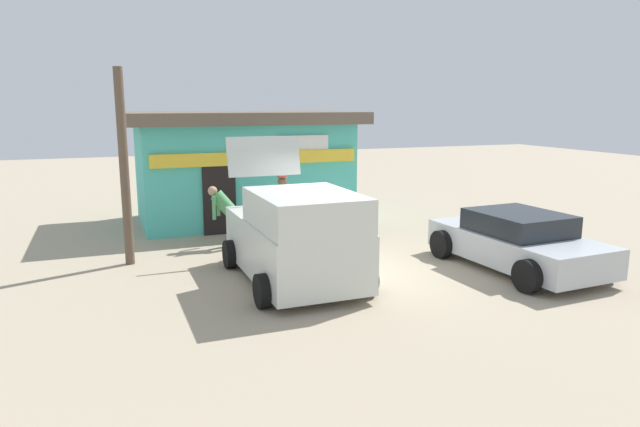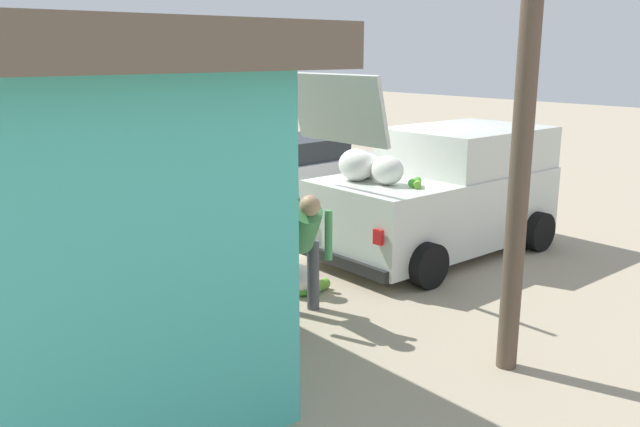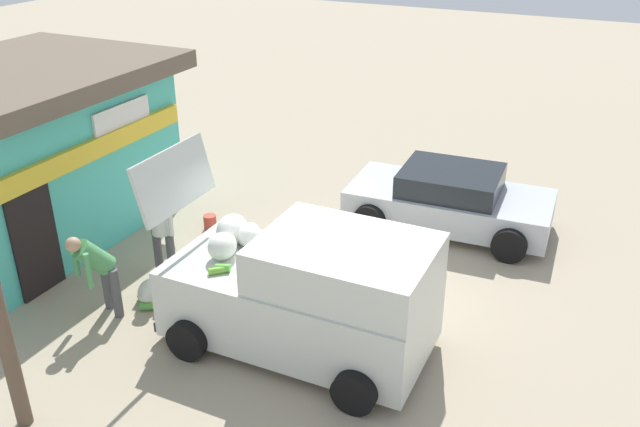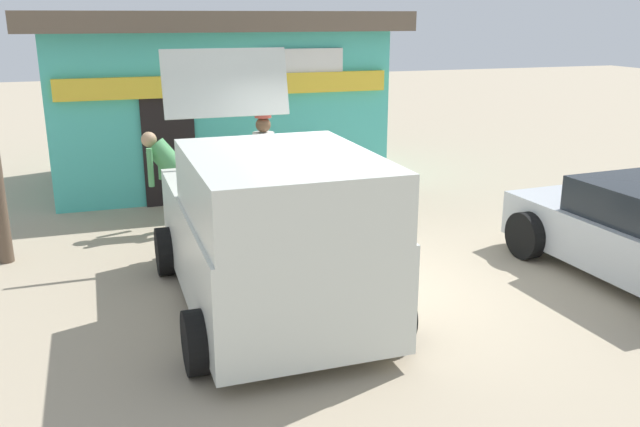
{
  "view_description": "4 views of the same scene",
  "coord_description": "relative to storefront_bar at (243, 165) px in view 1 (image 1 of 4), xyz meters",
  "views": [
    {
      "loc": [
        -4.81,
        -10.93,
        3.56
      ],
      "look_at": [
        -0.1,
        1.3,
        1.01
      ],
      "focal_mm": 31.85,
      "sensor_mm": 36.0,
      "label": 1
    },
    {
      "loc": [
        -7.88,
        7.53,
        3.1
      ],
      "look_at": [
        -0.41,
        1.27,
        0.7
      ],
      "focal_mm": 37.31,
      "sensor_mm": 36.0,
      "label": 2
    },
    {
      "loc": [
        -8.8,
        -4.24,
        6.32
      ],
      "look_at": [
        0.71,
        0.29,
        1.19
      ],
      "focal_mm": 37.89,
      "sensor_mm": 36.0,
      "label": 3
    },
    {
      "loc": [
        -3.0,
        -7.38,
        3.25
      ],
      "look_at": [
        -0.37,
        0.56,
        0.76
      ],
      "focal_mm": 37.56,
      "sensor_mm": 36.0,
      "label": 4
    }
  ],
  "objects": [
    {
      "name": "paint_bucket",
      "position": [
        2.1,
        -3.09,
        -1.55
      ],
      "size": [
        0.26,
        0.26,
        0.31
      ],
      "primitive_type": "cylinder",
      "color": "#BF3F33",
      "rests_on": "ground_plane"
    },
    {
      "name": "delivery_van",
      "position": [
        -0.52,
        -6.61,
        -0.75
      ],
      "size": [
        2.27,
        4.17,
        2.82
      ],
      "color": "silver",
      "rests_on": "ground_plane"
    },
    {
      "name": "unloaded_banana_pile",
      "position": [
        -0.55,
        -3.71,
        -1.54
      ],
      "size": [
        0.75,
        0.73,
        0.38
      ],
      "color": "silver",
      "rests_on": "ground_plane"
    },
    {
      "name": "vendor_standing",
      "position": [
        0.21,
        -3.42,
        -0.68
      ],
      "size": [
        0.39,
        0.56,
        1.77
      ],
      "color": "#4C4C51",
      "rests_on": "ground_plane"
    },
    {
      "name": "customer_bending",
      "position": [
        -1.24,
        -3.26,
        -0.77
      ],
      "size": [
        0.74,
        0.66,
        1.54
      ],
      "color": "#4C4C51",
      "rests_on": "ground_plane"
    },
    {
      "name": "parked_sedan",
      "position": [
        4.31,
        -7.42,
        -1.11
      ],
      "size": [
        2.39,
        4.11,
        1.25
      ],
      "color": "#B2B7BC",
      "rests_on": "ground_plane"
    },
    {
      "name": "storefront_bar",
      "position": [
        0.0,
        0.0,
        0.0
      ],
      "size": [
        6.81,
        4.3,
        3.31
      ],
      "color": "#4CC6B7",
      "rests_on": "ground_plane"
    },
    {
      "name": "utility_pole",
      "position": [
        -3.59,
        -4.01,
        0.46
      ],
      "size": [
        0.2,
        0.2,
        4.33
      ],
      "primitive_type": "cylinder",
      "color": "brown",
      "rests_on": "ground_plane"
    },
    {
      "name": "ground_plane",
      "position": [
        0.79,
        -6.15,
        -1.71
      ],
      "size": [
        60.0,
        60.0,
        0.0
      ],
      "primitive_type": "plane",
      "color": "tan"
    }
  ]
}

